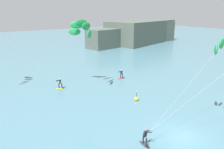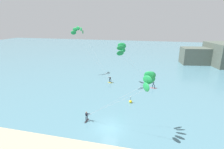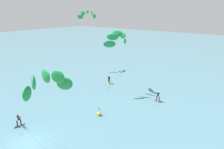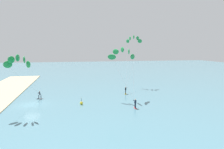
% 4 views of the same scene
% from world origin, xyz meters
% --- Properties ---
extents(ground_plane, '(240.00, 240.00, 0.00)m').
position_xyz_m(ground_plane, '(0.00, 0.00, 0.00)').
color(ground_plane, slate).
extents(kitesurfer_nearshore, '(10.52, 4.51, 9.44)m').
position_xyz_m(kitesurfer_nearshore, '(4.89, -0.52, 7.96)').
color(kitesurfer_nearshore, '#333338').
rests_on(kitesurfer_nearshore, ground).
extents(kitesurfer_mid_water, '(9.55, 6.06, 10.62)m').
position_xyz_m(kitesurfer_mid_water, '(-1.24, 17.80, 9.00)').
color(kitesurfer_mid_water, red).
rests_on(kitesurfer_mid_water, ground).
extents(kitesurfer_far_out, '(12.73, 7.83, 13.97)m').
position_xyz_m(kitesurfer_far_out, '(-14.70, 24.38, 12.26)').
color(kitesurfer_far_out, yellow).
rests_on(kitesurfer_far_out, ground).
extents(marker_buoy, '(0.56, 0.56, 1.38)m').
position_xyz_m(marker_buoy, '(1.97, 9.10, 0.30)').
color(marker_buoy, yellow).
rests_on(marker_buoy, ground).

